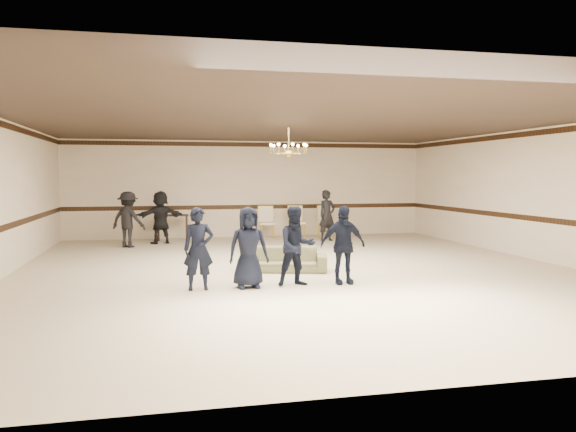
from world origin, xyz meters
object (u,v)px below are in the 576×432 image
Objects in this scene: chandelier at (289,140)px; adult_right at (327,216)px; adult_left at (128,219)px; banquet_chair_left at (267,223)px; boy_c at (296,246)px; settee at (286,259)px; boy_b at (248,247)px; boy_d at (343,245)px; adult_mid at (160,217)px; banquet_chair_right at (326,222)px; console_table at (173,227)px; boy_a at (199,249)px; banquet_chair_mid at (297,222)px.

chandelier is 5.15m from adult_right.
adult_left is 4.49m from banquet_chair_left.
chandelier is 5.75m from banquet_chair_left.
boy_c is 7.36m from adult_right.
chandelier reaches higher than settee.
settee is 1.10× the size of adult_right.
boy_d is at bearing -2.21° from boy_b.
banquet_chair_left is at bearing 89.43° from boy_d.
adult_mid is 5.42m from banquet_chair_right.
boy_d is (0.90, 0.00, 0.00)m from boy_c.
settee is 1.71× the size of banquet_chair_right.
console_table is (-3.00, 8.12, -0.33)m from boy_d.
banquet_chair_left is (2.70, 7.92, -0.22)m from boy_a.
banquet_chair_right is (2.00, 0.00, 0.00)m from banquet_chair_left.
boy_a is 0.93× the size of adult_right.
boy_b is (0.90, 0.00, 0.00)m from boy_a.
boy_b and boy_d have the same top height.
adult_left is 1.14m from adult_mid.
banquet_chair_left reaches higher than settee.
chandelier is 0.59× the size of adult_left.
banquet_chair_mid is (1.00, 7.92, -0.22)m from boy_d.
boy_c is at bearing -80.65° from settee.
boy_a is 8.74m from banquet_chair_mid.
settee is (1.04, 1.61, -0.48)m from boy_b.
adult_mid is at bearing -112.32° from adult_left.
chandelier reaches higher than adult_right.
boy_c is (-0.45, -2.70, -2.13)m from chandelier.
adult_right is at bearing 64.33° from boy_c.
adult_right is 4.90m from console_table.
boy_a is at bearing -88.67° from console_table.
boy_b is 0.84× the size of settee.
banquet_chair_mid is (1.44, 5.22, -2.36)m from chandelier.
adult_mid is 3.44m from banquet_chair_left.
settee is 1.10× the size of adult_mid.
boy_b is at bearing -97.35° from banquet_chair_left.
adult_mid is (-2.62, 5.67, 0.54)m from settee.
adult_mid is at bearing 99.99° from boy_b.
adult_left reaches higher than banquet_chair_mid.
boy_b is (-1.35, -2.70, -2.13)m from chandelier.
chandelier is 0.91× the size of banquet_chair_mid.
banquet_chair_right is (4.70, 7.92, -0.22)m from boy_a.
boy_c reaches higher than console_table.
boy_c is (0.90, 0.00, 0.00)m from boy_b.
chandelier is 5.91m from banquet_chair_mid.
boy_a is 1.80m from boy_c.
console_table is at bearing 90.13° from boy_a.
boy_a is 0.93× the size of adult_mid.
adult_mid is 1.54× the size of banquet_chair_mid.
banquet_chair_mid is at bearing 169.08° from adult_mid.
banquet_chair_mid is at bearing -135.97° from adult_left.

